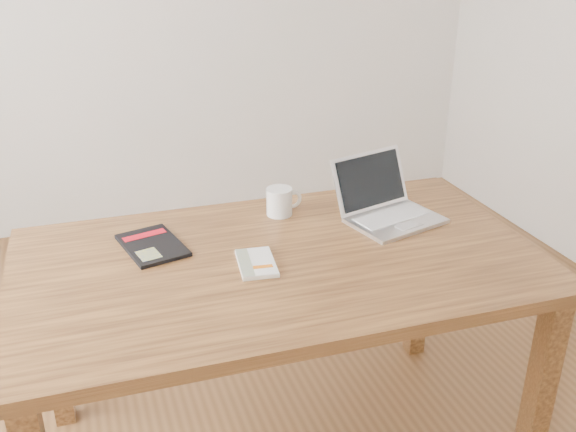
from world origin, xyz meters
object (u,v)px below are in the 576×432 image
object	(u,v)px
desk	(279,283)
coffee_mug	(280,201)
laptop	(386,206)
white_guidebook	(256,263)
black_guidebook	(152,245)

from	to	relation	value
desk	coffee_mug	size ratio (longest dim) A/B	12.48
laptop	coffee_mug	world-z (taller)	laptop
white_guidebook	coffee_mug	bearing A→B (deg)	67.74
black_guidebook	coffee_mug	size ratio (longest dim) A/B	2.12
white_guidebook	laptop	world-z (taller)	laptop
coffee_mug	laptop	bearing A→B (deg)	-26.74
white_guidebook	black_guidebook	distance (m)	0.34
desk	coffee_mug	xyz separation A→B (m)	(0.10, 0.29, 0.14)
desk	coffee_mug	bearing A→B (deg)	72.38
laptop	white_guidebook	bearing A→B (deg)	-175.28
desk	white_guidebook	xyz separation A→B (m)	(-0.08, -0.03, 0.10)
laptop	coffee_mug	xyz separation A→B (m)	(-0.32, 0.14, 0.01)
desk	coffee_mug	world-z (taller)	coffee_mug
coffee_mug	white_guidebook	bearing A→B (deg)	-123.06
desk	black_guidebook	xyz separation A→B (m)	(-0.34, 0.19, 0.10)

